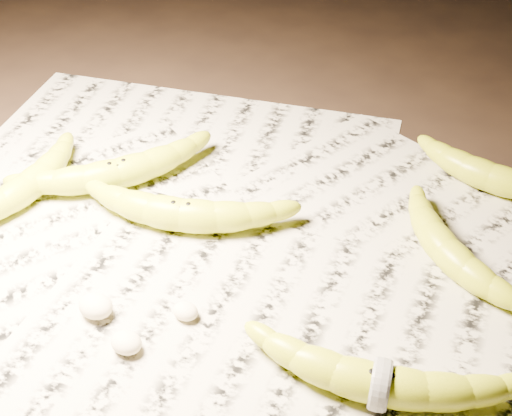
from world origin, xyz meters
The scene contains 12 objects.
ground centered at (0.00, 0.00, 0.00)m, with size 3.00×3.00×0.00m, color black.
newspaper_patch centered at (0.00, -0.03, 0.00)m, with size 0.90×0.70×0.01m, color #B8B39D.
banana_left_a centered at (-0.20, 0.02, 0.03)m, with size 0.23×0.06×0.04m, color #C6CE19, non-canonical shape.
banana_left_b centered at (-0.28, -0.06, 0.03)m, with size 0.19×0.06×0.04m, color #C6CE19, non-canonical shape.
banana_center centered at (-0.08, 0.00, 0.03)m, with size 0.22×0.07×0.04m, color #C6CE19, non-canonical shape.
banana_taped centered at (0.21, -0.11, 0.03)m, with size 0.23×0.06×0.04m, color #C6CE19, non-canonical shape.
banana_upper_a centered at (0.20, 0.10, 0.03)m, with size 0.19×0.06×0.04m, color #C6CE19, non-canonical shape.
banana_upper_b centered at (0.20, 0.26, 0.03)m, with size 0.19×0.06×0.04m, color #C6CE19, non-canonical shape.
measuring_tape centered at (0.21, -0.11, 0.03)m, with size 0.05×0.05×0.00m, color white.
flesh_chunk_a centered at (-0.08, -0.16, 0.02)m, with size 0.04×0.03×0.02m, color beige.
flesh_chunk_b centered at (-0.02, -0.18, 0.02)m, with size 0.03×0.03×0.02m, color beige.
flesh_chunk_c centered at (0.00, -0.12, 0.02)m, with size 0.03×0.02×0.02m, color beige.
Camera 1 is at (0.32, -0.50, 0.55)m, focal length 50.00 mm.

